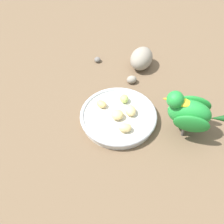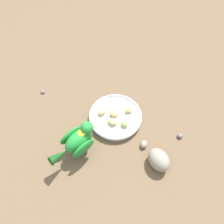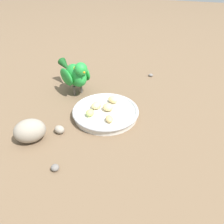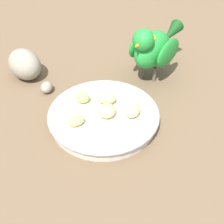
# 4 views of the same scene
# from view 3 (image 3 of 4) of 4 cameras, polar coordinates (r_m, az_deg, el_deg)

# --- Properties ---
(ground_plane) EXTENTS (4.00, 4.00, 0.00)m
(ground_plane) POSITION_cam_3_polar(r_m,az_deg,el_deg) (0.82, 0.16, -1.64)
(ground_plane) COLOR brown
(feeding_bowl) EXTENTS (0.22, 0.22, 0.03)m
(feeding_bowl) POSITION_cam_3_polar(r_m,az_deg,el_deg) (0.82, -1.44, -0.12)
(feeding_bowl) COLOR beige
(feeding_bowl) RESTS_ON ground_plane
(apple_piece_0) EXTENTS (0.03, 0.04, 0.02)m
(apple_piece_0) POSITION_cam_3_polar(r_m,az_deg,el_deg) (0.79, -4.99, -0.19)
(apple_piece_0) COLOR #B2CC66
(apple_piece_0) RESTS_ON feeding_bowl
(apple_piece_1) EXTENTS (0.05, 0.04, 0.02)m
(apple_piece_1) POSITION_cam_3_polar(r_m,az_deg,el_deg) (0.82, -0.89, 1.11)
(apple_piece_1) COLOR #E5C67F
(apple_piece_1) RESTS_ON feeding_bowl
(apple_piece_2) EXTENTS (0.04, 0.05, 0.02)m
(apple_piece_2) POSITION_cam_3_polar(r_m,az_deg,el_deg) (0.83, -3.53, 1.53)
(apple_piece_2) COLOR #E5C67F
(apple_piece_2) RESTS_ON feeding_bowl
(apple_piece_3) EXTENTS (0.03, 0.04, 0.02)m
(apple_piece_3) POSITION_cam_3_polar(r_m,az_deg,el_deg) (0.77, -0.92, -1.50)
(apple_piece_3) COLOR tan
(apple_piece_3) RESTS_ON feeding_bowl
(apple_piece_4) EXTENTS (0.04, 0.04, 0.02)m
(apple_piece_4) POSITION_cam_3_polar(r_m,az_deg,el_deg) (0.86, 0.19, 2.79)
(apple_piece_4) COLOR #E5C67F
(apple_piece_4) RESTS_ON feeding_bowl
(parrot) EXTENTS (0.17, 0.15, 0.14)m
(parrot) POSITION_cam_3_polar(r_m,az_deg,el_deg) (0.93, -8.20, 8.51)
(parrot) COLOR #59544C
(parrot) RESTS_ON ground_plane
(rock_large) EXTENTS (0.11, 0.11, 0.07)m
(rock_large) POSITION_cam_3_polar(r_m,az_deg,el_deg) (0.75, -17.98, -4.04)
(rock_large) COLOR gray
(rock_large) RESTS_ON ground_plane
(pebble_0) EXTENTS (0.02, 0.02, 0.02)m
(pebble_0) POSITION_cam_3_polar(r_m,az_deg,el_deg) (0.66, -12.69, -12.11)
(pebble_0) COLOR slate
(pebble_0) RESTS_ON ground_plane
(pebble_1) EXTENTS (0.02, 0.02, 0.01)m
(pebble_1) POSITION_cam_3_polar(r_m,az_deg,el_deg) (1.09, 8.71, 8.20)
(pebble_1) COLOR slate
(pebble_1) RESTS_ON ground_plane
(pebble_2) EXTENTS (0.04, 0.03, 0.02)m
(pebble_2) POSITION_cam_3_polar(r_m,az_deg,el_deg) (0.77, -11.73, -3.88)
(pebble_2) COLOR gray
(pebble_2) RESTS_ON ground_plane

